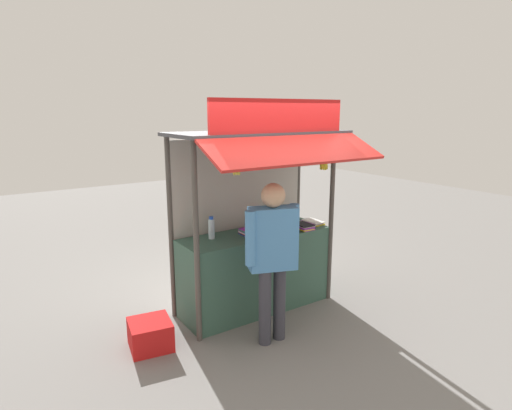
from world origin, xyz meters
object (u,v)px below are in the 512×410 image
water_bottle_mid_right (269,216)px  magazine_stack_far_left (282,228)px  banana_bunch_rightmost (324,163)px  banana_bunch_leftmost (236,167)px  water_bottle_center (255,219)px  water_bottle_front_right (211,228)px  magazine_stack_back_left (303,226)px  magazine_stack_left (313,222)px  plastic_crate (150,334)px  magazine_stack_front_left (252,232)px  vendor_person (273,249)px

water_bottle_mid_right → magazine_stack_far_left: (0.06, -0.21, -0.11)m
banana_bunch_rightmost → banana_bunch_leftmost: 1.21m
water_bottle_center → banana_bunch_leftmost: bearing=-136.0°
water_bottle_front_right → water_bottle_center: water_bottle_front_right is taller
water_bottle_center → magazine_stack_back_left: 0.61m
water_bottle_center → banana_bunch_leftmost: 1.20m
water_bottle_front_right → water_bottle_center: bearing=9.8°
magazine_stack_back_left → magazine_stack_left: size_ratio=0.89×
water_bottle_front_right → plastic_crate: water_bottle_front_right is taller
magazine_stack_front_left → vendor_person: size_ratio=0.15×
water_bottle_center → plastic_crate: (-1.56, -0.38, -0.93)m
banana_bunch_rightmost → banana_bunch_leftmost: bearing=-179.8°
magazine_stack_left → magazine_stack_back_left: bearing=-154.3°
magazine_stack_left → plastic_crate: bearing=-177.5°
magazine_stack_far_left → plastic_crate: (-1.75, -0.05, -0.86)m
water_bottle_front_right → magazine_stack_back_left: (1.14, -0.28, -0.09)m
water_bottle_front_right → magazine_stack_back_left: size_ratio=0.97×
banana_bunch_leftmost → banana_bunch_rightmost: bearing=0.2°
banana_bunch_leftmost → water_bottle_mid_right: bearing=33.6°
water_bottle_front_right → vendor_person: size_ratio=0.15×
water_bottle_center → magazine_stack_far_left: 0.38m
magazine_stack_back_left → banana_bunch_leftmost: size_ratio=0.94×
water_bottle_front_right → magazine_stack_front_left: 0.50m
magazine_stack_left → banana_bunch_rightmost: 0.91m
water_bottle_mid_right → water_bottle_front_right: bearing=-179.4°
magazine_stack_far_left → banana_bunch_leftmost: size_ratio=1.00×
magazine_stack_front_left → plastic_crate: 1.61m
water_bottle_front_right → banana_bunch_rightmost: size_ratio=0.81×
water_bottle_front_right → water_bottle_center: (0.68, 0.12, -0.02)m
water_bottle_front_right → magazine_stack_far_left: (0.87, -0.20, -0.09)m
magazine_stack_back_left → vendor_person: size_ratio=0.16×
magazine_stack_back_left → magazine_stack_far_left: size_ratio=0.94×
magazine_stack_far_left → banana_bunch_rightmost: size_ratio=0.88×
water_bottle_center → water_bottle_front_right: bearing=-170.2°
magazine_stack_front_left → banana_bunch_leftmost: banana_bunch_leftmost is taller
water_bottle_center → magazine_stack_left: water_bottle_center is taller
banana_bunch_leftmost → plastic_crate: bearing=164.1°
water_bottle_front_right → vendor_person: (0.25, -0.85, -0.06)m
water_bottle_mid_right → magazine_stack_back_left: size_ratio=1.17×
water_bottle_front_right → banana_bunch_rightmost: bearing=-22.5°
magazine_stack_far_left → plastic_crate: 1.95m
magazine_stack_front_left → banana_bunch_leftmost: 1.04m
vendor_person → water_bottle_center: bearing=86.5°
water_bottle_mid_right → banana_bunch_rightmost: bearing=-51.1°
water_bottle_center → plastic_crate: size_ratio=0.54×
magazine_stack_left → magazine_stack_far_left: bearing=-175.2°
water_bottle_center → magazine_stack_front_left: 0.33m
banana_bunch_leftmost → vendor_person: 0.92m
water_bottle_center → magazine_stack_back_left: (0.46, -0.40, -0.07)m
water_bottle_mid_right → banana_bunch_leftmost: size_ratio=1.10×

